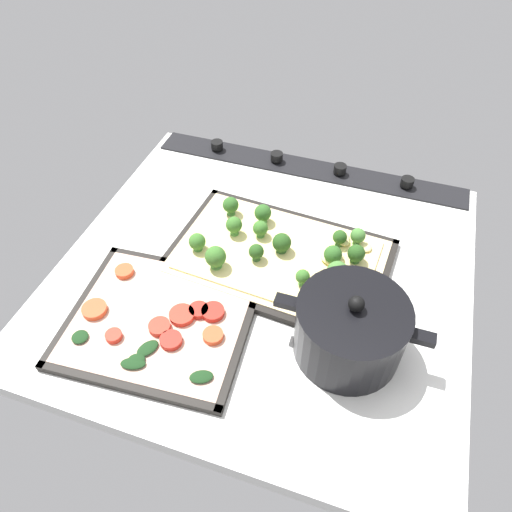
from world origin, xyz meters
The scene contains 7 objects.
ground_plane centered at (0.00, 0.00, -1.50)cm, with size 73.60×71.14×3.00cm, color silver.
stove_control_panel centered at (0.00, -32.07, 0.56)cm, with size 70.66×7.00×2.60cm.
baking_tray_front centered at (-1.97, -2.53, 0.36)cm, with size 41.63×28.79×1.30cm.
broccoli_pizza centered at (-2.49, -2.66, 2.06)cm, with size 39.06×26.22×5.86cm.
baking_tray_back centered at (12.77, 17.18, 0.37)cm, with size 31.49×28.33×1.30cm.
veggie_pizza_back centered at (12.61, 17.38, 1.13)cm, with size 28.92×25.76×1.90cm.
cooking_pot centered at (-17.55, 12.25, 5.28)cm, with size 23.96×17.09×12.84cm.
Camera 1 is at (-17.13, 55.90, 65.58)cm, focal length 33.41 mm.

